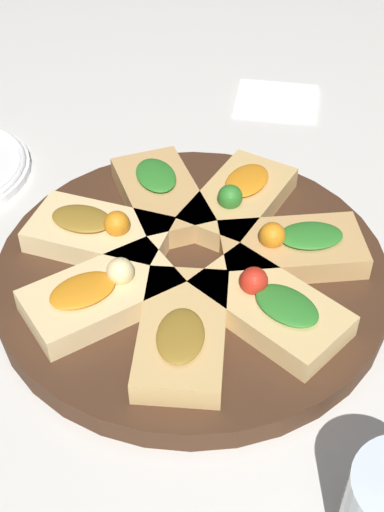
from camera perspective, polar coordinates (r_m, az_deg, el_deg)
name	(u,v)px	position (r m, az deg, el deg)	size (l,w,h in m)	color
ground_plane	(192,282)	(0.77, 0.00, -2.09)	(3.00, 3.00, 0.00)	silver
serving_board	(192,274)	(0.76, 0.00, -1.42)	(0.42, 0.42, 0.03)	#422819
focaccia_slice_0	(270,306)	(0.69, 6.29, -4.01)	(0.17, 0.13, 0.05)	#DBB775
focaccia_slice_1	(292,247)	(0.75, 8.00, 0.69)	(0.17, 0.14, 0.05)	tan
focaccia_slice_2	(239,199)	(0.81, 3.76, 4.54)	(0.10, 0.16, 0.05)	tan
focaccia_slice_3	(161,195)	(0.82, -2.51, 4.90)	(0.16, 0.16, 0.04)	tan
focaccia_slice_4	(99,233)	(0.77, -7.45, 1.85)	(0.15, 0.09, 0.05)	#E5C689
focaccia_slice_5	(101,294)	(0.70, -7.26, -3.00)	(0.15, 0.17, 0.05)	#E5C689
focaccia_slice_6	(182,333)	(0.67, -0.77, -6.18)	(0.12, 0.17, 0.04)	tan
napkin_stack	(277,99)	(1.07, 6.79, 12.40)	(0.12, 0.10, 0.01)	white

